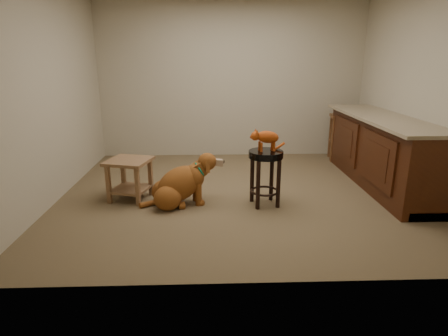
{
  "coord_description": "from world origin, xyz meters",
  "views": [
    {
      "loc": [
        -0.37,
        -4.53,
        1.69
      ],
      "look_at": [
        -0.21,
        -0.36,
        0.45
      ],
      "focal_mm": 30.0,
      "sensor_mm": 36.0,
      "label": 1
    }
  ],
  "objects_px": {
    "padded_stool": "(265,167)",
    "wood_stool": "(342,137)",
    "tabby_kitten": "(266,138)",
    "golden_retriever": "(180,185)",
    "side_table": "(130,173)"
  },
  "relations": [
    {
      "from": "tabby_kitten",
      "to": "golden_retriever",
      "type": "bearing_deg",
      "value": 168.2
    },
    {
      "from": "side_table",
      "to": "golden_retriever",
      "type": "distance_m",
      "value": 0.66
    },
    {
      "from": "padded_stool",
      "to": "tabby_kitten",
      "type": "relative_size",
      "value": 1.5
    },
    {
      "from": "golden_retriever",
      "to": "side_table",
      "type": "bearing_deg",
      "value": 148.91
    },
    {
      "from": "padded_stool",
      "to": "side_table",
      "type": "height_order",
      "value": "padded_stool"
    },
    {
      "from": "golden_retriever",
      "to": "tabby_kitten",
      "type": "height_order",
      "value": "tabby_kitten"
    },
    {
      "from": "side_table",
      "to": "tabby_kitten",
      "type": "xyz_separation_m",
      "value": [
        1.61,
        -0.23,
        0.48
      ]
    },
    {
      "from": "padded_stool",
      "to": "golden_retriever",
      "type": "relative_size",
      "value": 0.65
    },
    {
      "from": "side_table",
      "to": "tabby_kitten",
      "type": "bearing_deg",
      "value": -8.27
    },
    {
      "from": "padded_stool",
      "to": "tabby_kitten",
      "type": "bearing_deg",
      "value": -175.86
    },
    {
      "from": "padded_stool",
      "to": "wood_stool",
      "type": "distance_m",
      "value": 2.54
    },
    {
      "from": "wood_stool",
      "to": "golden_retriever",
      "type": "relative_size",
      "value": 0.75
    },
    {
      "from": "golden_retriever",
      "to": "padded_stool",
      "type": "bearing_deg",
      "value": -15.13
    },
    {
      "from": "padded_stool",
      "to": "tabby_kitten",
      "type": "distance_m",
      "value": 0.34
    },
    {
      "from": "padded_stool",
      "to": "wood_stool",
      "type": "height_order",
      "value": "wood_stool"
    }
  ]
}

